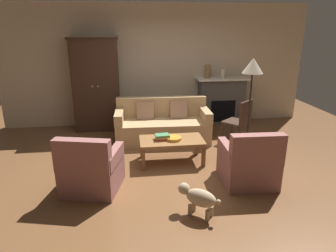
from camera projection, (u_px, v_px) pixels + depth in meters
The scene contains 15 objects.
ground_plane at pixel (172, 166), 5.16m from camera, with size 9.60×9.60×0.00m, color brown.
back_wall at pixel (157, 66), 7.12m from camera, with size 7.20×0.10×2.80m, color beige.
fireplace at pixel (221, 100), 7.34m from camera, with size 1.26×0.48×1.12m.
armoire at pixel (96, 84), 6.75m from camera, with size 1.06×0.57×2.08m.
couch at pixel (163, 125), 6.27m from camera, with size 1.95×0.92×0.86m.
coffee_table at pixel (172, 142), 5.21m from camera, with size 1.10×0.60×0.42m.
fruit_bowl at pixel (173, 138), 5.18m from camera, with size 0.28×0.28×0.05m, color orange.
book_stack at pixel (162, 137), 5.18m from camera, with size 0.26×0.19×0.09m.
mantel_vase_bronze at pixel (207, 72), 7.05m from camera, with size 0.14×0.14×0.30m, color olive.
mantel_vase_cream at pixel (223, 74), 7.12m from camera, with size 0.10×0.10×0.19m, color beige.
armchair_near_left at pixel (91, 170), 4.31m from camera, with size 0.92×0.93×0.88m.
armchair_near_right at pixel (249, 164), 4.50m from camera, with size 0.81×0.80×0.88m.
side_chair_wooden at pixel (240, 119), 6.03m from camera, with size 0.62×0.62×0.90m.
floor_lamp at pixel (252, 72), 5.16m from camera, with size 0.36×0.36×1.77m.
dog at pixel (199, 198), 3.75m from camera, with size 0.48×0.43×0.39m.
Camera 1 is at (-0.67, -4.64, 2.27)m, focal length 32.16 mm.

